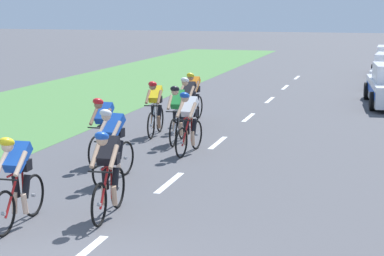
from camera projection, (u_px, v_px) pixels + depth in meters
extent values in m
cube|color=#4C7F42|center=(47.00, 105.00, 23.14)|extent=(7.00, 60.00, 0.01)
cube|color=white|center=(82.00, 255.00, 9.23)|extent=(0.14, 1.60, 0.01)
cube|color=white|center=(170.00, 183.00, 13.00)|extent=(0.14, 1.60, 0.01)
cube|color=white|center=(218.00, 143.00, 16.77)|extent=(0.14, 1.60, 0.01)
cube|color=white|center=(249.00, 117.00, 20.54)|extent=(0.14, 1.60, 0.01)
cube|color=white|center=(270.00, 100.00, 24.31)|extent=(0.14, 1.60, 0.01)
cube|color=white|center=(285.00, 87.00, 28.08)|extent=(0.14, 1.60, 0.01)
cube|color=white|center=(297.00, 77.00, 31.85)|extent=(0.14, 1.60, 0.01)
torus|color=black|center=(4.00, 214.00, 9.93)|extent=(0.08, 0.73, 0.72)
cylinder|color=#99999E|center=(4.00, 214.00, 9.93)|extent=(0.06, 0.06, 0.06)
torus|color=black|center=(34.00, 195.00, 10.89)|extent=(0.08, 0.73, 0.72)
cylinder|color=#99999E|center=(34.00, 195.00, 10.89)|extent=(0.06, 0.06, 0.06)
cylinder|color=#B21919|center=(16.00, 173.00, 10.26)|extent=(0.07, 0.55, 0.04)
cylinder|color=#B21919|center=(12.00, 195.00, 10.16)|extent=(0.07, 0.48, 0.63)
cylinder|color=#B21919|center=(23.00, 188.00, 10.51)|extent=(0.04, 0.04, 0.65)
cylinder|color=black|center=(5.00, 179.00, 9.93)|extent=(0.42, 0.05, 0.03)
cube|color=black|center=(22.00, 167.00, 10.45)|extent=(0.11, 0.23, 0.05)
cube|color=blue|center=(18.00, 157.00, 10.29)|extent=(0.31, 0.56, 0.45)
cube|color=black|center=(22.00, 165.00, 10.43)|extent=(0.29, 0.21, 0.18)
cylinder|color=black|center=(26.00, 187.00, 10.43)|extent=(0.12, 0.23, 0.40)
cylinder|color=beige|center=(25.00, 204.00, 10.40)|extent=(0.10, 0.16, 0.36)
cylinder|color=black|center=(16.00, 186.00, 10.47)|extent=(0.12, 0.17, 0.40)
cylinder|color=beige|center=(14.00, 203.00, 10.44)|extent=(0.10, 0.13, 0.36)
cylinder|color=beige|center=(20.00, 164.00, 10.06)|extent=(0.10, 0.40, 0.35)
cylinder|color=beige|center=(2.00, 162.00, 10.13)|extent=(0.10, 0.40, 0.35)
sphere|color=beige|center=(7.00, 146.00, 9.96)|extent=(0.19, 0.19, 0.19)
ellipsoid|color=yellow|center=(7.00, 142.00, 9.94)|extent=(0.25, 0.33, 0.24)
torus|color=black|center=(99.00, 205.00, 10.38)|extent=(0.11, 0.72, 0.72)
cylinder|color=#99999E|center=(99.00, 205.00, 10.38)|extent=(0.07, 0.07, 0.06)
torus|color=black|center=(118.00, 188.00, 11.34)|extent=(0.11, 0.72, 0.72)
cylinder|color=#99999E|center=(118.00, 188.00, 11.34)|extent=(0.07, 0.07, 0.06)
cylinder|color=#B21919|center=(107.00, 166.00, 10.71)|extent=(0.09, 0.55, 0.04)
cylinder|color=#B21919|center=(104.00, 187.00, 10.60)|extent=(0.08, 0.48, 0.63)
cylinder|color=#B21919|center=(111.00, 180.00, 10.96)|extent=(0.04, 0.04, 0.65)
cylinder|color=black|center=(100.00, 172.00, 10.38)|extent=(0.42, 0.07, 0.03)
cube|color=black|center=(111.00, 160.00, 10.89)|extent=(0.12, 0.23, 0.05)
cube|color=black|center=(108.00, 151.00, 10.74)|extent=(0.33, 0.57, 0.45)
cube|color=black|center=(111.00, 158.00, 10.88)|extent=(0.30, 0.22, 0.18)
cylinder|color=black|center=(115.00, 179.00, 10.88)|extent=(0.13, 0.23, 0.40)
cylinder|color=tan|center=(114.00, 195.00, 10.85)|extent=(0.10, 0.16, 0.36)
cylinder|color=black|center=(105.00, 178.00, 10.91)|extent=(0.13, 0.18, 0.40)
cylinder|color=tan|center=(104.00, 195.00, 10.88)|extent=(0.10, 0.13, 0.36)
cylinder|color=tan|center=(114.00, 157.00, 10.51)|extent=(0.11, 0.41, 0.35)
cylinder|color=tan|center=(95.00, 156.00, 10.57)|extent=(0.11, 0.41, 0.35)
sphere|color=tan|center=(102.00, 140.00, 10.40)|extent=(0.19, 0.19, 0.19)
ellipsoid|color=blue|center=(102.00, 136.00, 10.38)|extent=(0.26, 0.33, 0.24)
torus|color=black|center=(102.00, 169.00, 12.61)|extent=(0.11, 0.72, 0.72)
cylinder|color=#99999E|center=(102.00, 169.00, 12.61)|extent=(0.07, 0.07, 0.06)
torus|color=black|center=(126.00, 158.00, 13.53)|extent=(0.11, 0.72, 0.72)
cylinder|color=#99999E|center=(126.00, 158.00, 13.53)|extent=(0.07, 0.07, 0.06)
cylinder|color=black|center=(112.00, 138.00, 12.92)|extent=(0.09, 0.55, 0.04)
cylinder|color=black|center=(108.00, 156.00, 12.82)|extent=(0.09, 0.48, 0.63)
cylinder|color=black|center=(117.00, 151.00, 13.16)|extent=(0.04, 0.04, 0.65)
cylinder|color=black|center=(104.00, 142.00, 12.61)|extent=(0.42, 0.07, 0.03)
cube|color=black|center=(117.00, 134.00, 13.10)|extent=(0.12, 0.23, 0.05)
cube|color=blue|center=(114.00, 126.00, 12.95)|extent=(0.33, 0.57, 0.46)
cube|color=black|center=(117.00, 132.00, 13.08)|extent=(0.30, 0.23, 0.18)
cylinder|color=black|center=(120.00, 150.00, 13.07)|extent=(0.13, 0.23, 0.40)
cylinder|color=beige|center=(118.00, 163.00, 13.04)|extent=(0.10, 0.16, 0.36)
cylinder|color=black|center=(112.00, 149.00, 13.13)|extent=(0.13, 0.18, 0.40)
cylinder|color=beige|center=(110.00, 163.00, 13.11)|extent=(0.10, 0.13, 0.36)
cylinder|color=beige|center=(116.00, 131.00, 12.70)|extent=(0.11, 0.41, 0.35)
cylinder|color=beige|center=(102.00, 129.00, 12.82)|extent=(0.11, 0.41, 0.35)
sphere|color=beige|center=(106.00, 116.00, 12.63)|extent=(0.19, 0.19, 0.19)
ellipsoid|color=white|center=(106.00, 113.00, 12.61)|extent=(0.26, 0.33, 0.24)
torus|color=black|center=(95.00, 152.00, 14.10)|extent=(0.05, 0.72, 0.72)
cylinder|color=#99999E|center=(95.00, 152.00, 14.10)|extent=(0.06, 0.06, 0.06)
torus|color=black|center=(113.00, 143.00, 15.04)|extent=(0.05, 0.72, 0.72)
cylinder|color=#99999E|center=(113.00, 143.00, 15.04)|extent=(0.06, 0.06, 0.06)
cylinder|color=black|center=(103.00, 124.00, 14.42)|extent=(0.04, 0.55, 0.04)
cylinder|color=black|center=(100.00, 140.00, 14.32)|extent=(0.04, 0.48, 0.63)
cylinder|color=black|center=(107.00, 136.00, 14.67)|extent=(0.04, 0.04, 0.65)
cylinder|color=black|center=(97.00, 128.00, 14.10)|extent=(0.42, 0.03, 0.03)
cube|color=black|center=(107.00, 121.00, 14.60)|extent=(0.10, 0.22, 0.05)
cube|color=blue|center=(104.00, 113.00, 14.45)|extent=(0.28, 0.54, 0.46)
cube|color=black|center=(106.00, 119.00, 14.59)|extent=(0.28, 0.20, 0.18)
cylinder|color=black|center=(110.00, 135.00, 14.58)|extent=(0.11, 0.22, 0.40)
cylinder|color=#9E7051|center=(108.00, 147.00, 14.55)|extent=(0.09, 0.15, 0.36)
cylinder|color=black|center=(102.00, 134.00, 14.63)|extent=(0.11, 0.17, 0.40)
cylinder|color=#9E7051|center=(101.00, 146.00, 14.60)|extent=(0.09, 0.12, 0.36)
cylinder|color=#9E7051|center=(107.00, 117.00, 14.21)|extent=(0.08, 0.40, 0.35)
cylinder|color=#9E7051|center=(94.00, 117.00, 14.30)|extent=(0.08, 0.40, 0.35)
sphere|color=#9E7051|center=(98.00, 105.00, 14.12)|extent=(0.19, 0.19, 0.19)
ellipsoid|color=red|center=(98.00, 102.00, 14.10)|extent=(0.23, 0.31, 0.24)
torus|color=black|center=(181.00, 143.00, 15.05)|extent=(0.10, 0.73, 0.72)
cylinder|color=#99999E|center=(181.00, 143.00, 15.05)|extent=(0.06, 0.06, 0.06)
torus|color=black|center=(197.00, 135.00, 15.97)|extent=(0.10, 0.73, 0.72)
cylinder|color=#99999E|center=(197.00, 135.00, 15.97)|extent=(0.06, 0.06, 0.06)
cylinder|color=#B21919|center=(188.00, 117.00, 15.36)|extent=(0.08, 0.55, 0.04)
cylinder|color=#B21919|center=(186.00, 132.00, 15.26)|extent=(0.08, 0.48, 0.63)
cylinder|color=#B21919|center=(191.00, 128.00, 15.60)|extent=(0.04, 0.04, 0.65)
cylinder|color=black|center=(183.00, 120.00, 15.05)|extent=(0.42, 0.06, 0.03)
cube|color=black|center=(191.00, 114.00, 15.54)|extent=(0.12, 0.23, 0.05)
cube|color=white|center=(190.00, 107.00, 15.39)|extent=(0.32, 0.57, 0.46)
cube|color=black|center=(191.00, 112.00, 15.52)|extent=(0.30, 0.22, 0.18)
cylinder|color=black|center=(194.00, 127.00, 15.51)|extent=(0.13, 0.23, 0.40)
cylinder|color=tan|center=(193.00, 138.00, 15.49)|extent=(0.10, 0.16, 0.36)
cylinder|color=black|center=(187.00, 127.00, 15.57)|extent=(0.12, 0.18, 0.40)
cylinder|color=tan|center=(186.00, 138.00, 15.55)|extent=(0.10, 0.13, 0.36)
cylinder|color=tan|center=(193.00, 110.00, 15.14)|extent=(0.11, 0.41, 0.35)
cylinder|color=tan|center=(180.00, 110.00, 15.26)|extent=(0.11, 0.41, 0.35)
sphere|color=tan|center=(185.00, 98.00, 15.07)|extent=(0.19, 0.19, 0.19)
ellipsoid|color=blue|center=(185.00, 96.00, 15.05)|extent=(0.26, 0.33, 0.24)
torus|color=black|center=(173.00, 133.00, 16.22)|extent=(0.10, 0.73, 0.72)
cylinder|color=#99999E|center=(173.00, 133.00, 16.22)|extent=(0.06, 0.06, 0.06)
torus|color=black|center=(182.00, 126.00, 17.18)|extent=(0.10, 0.73, 0.72)
cylinder|color=#99999E|center=(182.00, 126.00, 17.18)|extent=(0.06, 0.06, 0.06)
cylinder|color=silver|center=(177.00, 109.00, 16.55)|extent=(0.08, 0.55, 0.04)
cylinder|color=silver|center=(176.00, 123.00, 16.44)|extent=(0.08, 0.48, 0.63)
cylinder|color=silver|center=(179.00, 119.00, 16.80)|extent=(0.04, 0.04, 0.65)
cylinder|color=black|center=(174.00, 112.00, 16.22)|extent=(0.42, 0.06, 0.03)
cube|color=black|center=(179.00, 106.00, 16.73)|extent=(0.12, 0.23, 0.05)
cube|color=green|center=(178.00, 99.00, 16.58)|extent=(0.32, 0.56, 0.47)
cube|color=black|center=(179.00, 105.00, 16.72)|extent=(0.29, 0.22, 0.18)
cylinder|color=black|center=(182.00, 118.00, 16.72)|extent=(0.13, 0.23, 0.40)
cylinder|color=tan|center=(181.00, 129.00, 16.69)|extent=(0.10, 0.16, 0.36)
cylinder|color=black|center=(175.00, 118.00, 16.75)|extent=(0.12, 0.18, 0.40)
cylinder|color=tan|center=(174.00, 129.00, 16.73)|extent=(0.10, 0.13, 0.36)
cylinder|color=tan|center=(182.00, 103.00, 16.35)|extent=(0.11, 0.41, 0.35)
cylinder|color=tan|center=(170.00, 102.00, 16.41)|extent=(0.11, 0.41, 0.35)
sphere|color=tan|center=(175.00, 92.00, 16.24)|extent=(0.19, 0.19, 0.19)
ellipsoid|color=black|center=(175.00, 89.00, 16.22)|extent=(0.25, 0.33, 0.24)
torus|color=black|center=(182.00, 119.00, 18.13)|extent=(0.10, 0.73, 0.72)
cylinder|color=#99999E|center=(182.00, 119.00, 18.13)|extent=(0.06, 0.06, 0.06)
torus|color=black|center=(195.00, 114.00, 19.05)|extent=(0.10, 0.73, 0.72)
cylinder|color=#99999E|center=(195.00, 114.00, 19.05)|extent=(0.06, 0.06, 0.06)
cylinder|color=black|center=(188.00, 98.00, 18.45)|extent=(0.08, 0.55, 0.04)
cylinder|color=black|center=(186.00, 110.00, 18.35)|extent=(0.07, 0.48, 0.63)
cylinder|color=black|center=(190.00, 108.00, 18.69)|extent=(0.04, 0.04, 0.65)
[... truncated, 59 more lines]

